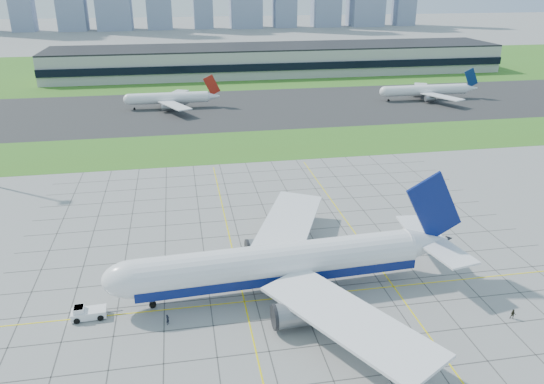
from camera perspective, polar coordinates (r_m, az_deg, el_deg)
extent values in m
plane|color=#999994|center=(99.29, 2.69, -10.50)|extent=(1400.00, 1400.00, 0.00)
cube|color=#407321|center=(180.48, -3.62, 4.95)|extent=(700.00, 35.00, 0.04)
cube|color=#383838|center=(233.31, -5.25, 8.91)|extent=(700.00, 75.00, 0.04)
cube|color=#407321|center=(341.03, -7.02, 13.09)|extent=(700.00, 145.00, 0.04)
cube|color=#474744|center=(109.70, -24.22, -9.21)|extent=(0.18, 130.00, 0.02)
cube|color=#474744|center=(107.88, -20.07, -9.08)|extent=(0.18, 130.00, 0.02)
cube|color=#474744|center=(106.64, -15.80, -8.90)|extent=(0.18, 130.00, 0.02)
cube|color=#474744|center=(105.98, -11.46, -8.66)|extent=(0.18, 130.00, 0.02)
cube|color=#474744|center=(105.92, -7.09, -8.37)|extent=(0.18, 130.00, 0.02)
cube|color=#474744|center=(106.47, -2.75, -8.03)|extent=(0.18, 130.00, 0.02)
cube|color=#474744|center=(107.61, 1.51, -7.66)|extent=(0.18, 130.00, 0.02)
cube|color=#474744|center=(109.33, 5.65, -7.25)|extent=(0.18, 130.00, 0.02)
cube|color=#474744|center=(111.60, 9.64, -6.83)|extent=(0.18, 130.00, 0.02)
cube|color=#474744|center=(114.38, 13.45, -6.39)|extent=(0.18, 130.00, 0.02)
cube|color=#474744|center=(117.64, 17.05, -5.95)|extent=(0.18, 130.00, 0.02)
cube|color=#474744|center=(121.34, 20.44, -5.51)|extent=(0.18, 130.00, 0.02)
cube|color=#474744|center=(125.44, 23.62, -5.08)|extent=(0.18, 130.00, 0.02)
cube|color=#474744|center=(80.83, 6.66, -19.55)|extent=(110.00, 0.18, 0.02)
cube|color=#474744|center=(86.68, 5.11, -16.11)|extent=(110.00, 0.18, 0.02)
cube|color=#474744|center=(92.85, 3.80, -13.11)|extent=(110.00, 0.18, 0.02)
cube|color=#474744|center=(99.28, 2.69, -10.49)|extent=(110.00, 0.18, 0.02)
cube|color=#474744|center=(105.92, 1.73, -8.19)|extent=(110.00, 0.18, 0.02)
cube|color=#474744|center=(112.74, 0.89, -6.16)|extent=(110.00, 0.18, 0.02)
cube|color=#474744|center=(119.71, 0.16, -4.36)|extent=(110.00, 0.18, 0.02)
cube|color=#474744|center=(126.80, -0.49, -2.76)|extent=(110.00, 0.18, 0.02)
cube|color=#474744|center=(133.99, -1.07, -1.34)|extent=(110.00, 0.18, 0.02)
cube|color=#474744|center=(141.27, -1.59, -0.06)|extent=(110.00, 0.18, 0.02)
cube|color=#474744|center=(148.62, -2.06, 1.10)|extent=(110.00, 0.18, 0.02)
cube|color=#474744|center=(156.04, -2.48, 2.15)|extent=(110.00, 0.18, 0.02)
cube|color=yellow|center=(97.65, 2.95, -11.11)|extent=(120.00, 0.25, 0.03)
cube|color=yellow|center=(114.97, -4.41, -5.62)|extent=(0.25, 100.00, 0.03)
cube|color=yellow|center=(120.51, 8.98, -4.47)|extent=(0.25, 100.00, 0.03)
cube|color=#B7B7B2|center=(320.17, 0.59, 14.01)|extent=(260.00, 42.00, 15.00)
cube|color=black|center=(299.39, 1.38, 13.32)|extent=(260.00, 1.00, 4.00)
cube|color=black|center=(319.12, 0.60, 15.41)|extent=(260.00, 42.00, 0.80)
cylinder|color=white|center=(95.72, 0.71, -7.50)|extent=(50.97, 9.32, 6.61)
cube|color=#09175A|center=(96.78, 0.71, -8.58)|extent=(50.95, 8.88, 1.76)
ellipsoid|color=white|center=(93.70, -14.70, -9.03)|extent=(10.92, 7.17, 6.61)
cube|color=black|center=(93.59, -16.23, -8.86)|extent=(2.61, 3.65, 0.66)
cone|color=white|center=(105.66, 16.34, -5.24)|extent=(9.14, 6.74, 6.28)
cube|color=#09175A|center=(102.84, 17.05, -1.54)|extent=(12.03, 1.19, 14.06)
cube|color=white|center=(112.83, 1.82, -3.26)|extent=(21.17, 32.28, 1.07)
cube|color=white|center=(83.97, 8.21, -13.40)|extent=(23.67, 31.79, 1.07)
cylinder|color=slate|center=(107.17, -0.79, -6.04)|extent=(7.38, 4.57, 4.19)
cylinder|color=slate|center=(88.08, 2.56, -13.01)|extent=(7.38, 4.57, 4.19)
cylinder|color=gray|center=(96.09, -12.75, -11.31)|extent=(0.42, 0.42, 2.86)
cylinder|color=black|center=(96.54, -12.71, -11.72)|extent=(1.24, 0.62, 1.21)
cylinder|color=black|center=(102.69, 3.24, -8.83)|extent=(1.50, 1.40, 1.43)
cylinder|color=black|center=(97.00, 4.43, -10.91)|extent=(1.50, 1.40, 1.43)
cube|color=white|center=(96.79, -19.08, -12.23)|extent=(5.83, 2.96, 1.33)
cube|color=white|center=(96.49, -20.06, -11.81)|extent=(1.82, 2.18, 1.04)
cube|color=black|center=(96.39, -20.07, -11.72)|extent=(1.62, 1.98, 0.66)
cube|color=gray|center=(96.49, -16.60, -12.21)|extent=(2.85, 0.32, 0.17)
cylinder|color=black|center=(98.26, -20.11, -12.05)|extent=(1.07, 0.53, 1.04)
cylinder|color=black|center=(96.23, -20.26, -12.86)|extent=(1.07, 0.53, 1.04)
cylinder|color=black|center=(97.77, -17.87, -11.91)|extent=(1.07, 0.53, 1.04)
cylinder|color=black|center=(95.73, -17.96, -12.73)|extent=(1.07, 0.53, 1.04)
imported|color=black|center=(91.77, -11.15, -13.31)|extent=(0.76, 0.82, 1.89)
imported|color=#29281B|center=(99.98, 24.50, -11.89)|extent=(1.12, 1.07, 1.82)
cylinder|color=white|center=(236.61, -11.03, 9.89)|extent=(33.63, 4.80, 4.80)
cube|color=maroon|center=(236.07, -6.50, 11.37)|extent=(7.46, 0.40, 9.15)
cube|color=white|center=(247.52, -10.47, 10.28)|extent=(13.89, 20.66, 0.40)
cube|color=white|center=(226.01, -10.42, 9.16)|extent=(13.89, 20.66, 0.40)
cylinder|color=black|center=(239.59, -10.28, 9.12)|extent=(1.00, 1.00, 1.00)
cylinder|color=black|center=(235.30, -10.27, 8.88)|extent=(1.00, 1.00, 1.00)
cylinder|color=white|center=(259.08, 16.19, 10.49)|extent=(39.78, 4.80, 4.80)
cube|color=navy|center=(268.59, 20.63, 11.44)|extent=(7.46, 0.40, 9.15)
cube|color=white|center=(270.12, 15.70, 10.82)|extent=(13.89, 20.66, 0.40)
cube|color=white|center=(250.88, 17.83, 9.75)|extent=(13.89, 20.66, 0.40)
cylinder|color=black|center=(263.25, 16.55, 9.73)|extent=(1.00, 1.00, 1.00)
cylinder|color=black|center=(259.41, 16.97, 9.51)|extent=(1.00, 1.00, 1.00)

